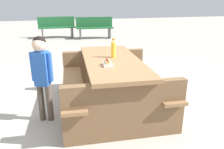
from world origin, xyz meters
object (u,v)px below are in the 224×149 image
picnic_table (112,80)px  park_bench_mid (57,27)px  soda_bottle (113,49)px  hotdog_tray (107,63)px  park_bench_near (95,27)px  child_in_coat (42,69)px

picnic_table → park_bench_mid: size_ratio=1.25×
picnic_table → soda_bottle: bearing=153.9°
hotdog_tray → park_bench_near: bearing=170.8°
soda_bottle → child_in_coat: child_in_coat is taller
picnic_table → park_bench_mid: bearing=-175.0°
picnic_table → park_bench_mid: park_bench_mid is taller
picnic_table → child_in_coat: 0.98m
hotdog_tray → picnic_table: bearing=154.4°
soda_bottle → hotdog_tray: soda_bottle is taller
picnic_table → park_bench_near: 6.20m
hotdog_tray → park_bench_mid: size_ratio=0.12×
hotdog_tray → park_bench_mid: (-6.94, -0.45, -0.33)m
soda_bottle → child_in_coat: bearing=-78.3°
soda_bottle → park_bench_mid: soda_bottle is taller
park_bench_near → park_bench_mid: (-0.53, -1.49, 0.00)m
park_bench_near → child_in_coat: bearing=-16.5°
hotdog_tray → soda_bottle: bearing=154.3°
picnic_table → hotdog_tray: hotdog_tray is taller
picnic_table → child_in_coat: child_in_coat is taller
picnic_table → park_bench_mid: (-6.66, -0.58, 0.00)m
park_bench_mid → park_bench_near: bearing=70.3°
child_in_coat → park_bench_near: (-6.24, 1.85, -0.27)m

